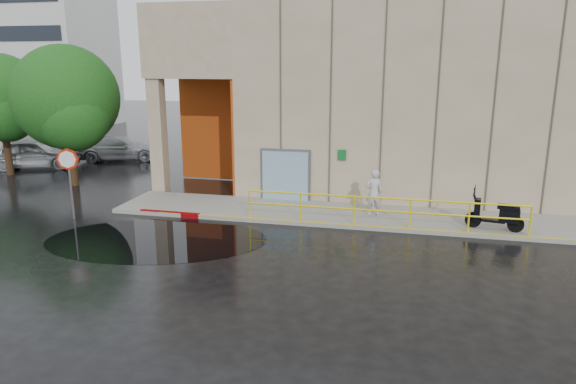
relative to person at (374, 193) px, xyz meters
name	(u,v)px	position (x,y,z in m)	size (l,w,h in m)	color
ground	(236,252)	(-3.88, -4.41, -1.02)	(120.00, 120.00, 0.00)	black
sidewalk	(376,217)	(0.12, 0.09, -0.94)	(20.00, 3.00, 0.15)	gray
building	(412,94)	(1.22, 6.57, 3.19)	(20.00, 10.17, 8.00)	gray
guardrail	(382,211)	(0.37, -1.26, -0.34)	(9.56, 0.06, 1.03)	yellow
distant_building	(36,42)	(-31.88, 23.56, 6.49)	(12.00, 8.08, 15.00)	silver
person	(374,193)	(0.00, 0.00, 0.00)	(0.63, 0.42, 1.73)	#BCBCC1
scooter	(496,206)	(4.11, -0.81, -0.03)	(1.91, 0.94, 1.45)	black
stop_sign	(69,168)	(-10.84, -2.46, 0.91)	(0.78, 0.24, 2.66)	slate
red_curb	(170,214)	(-7.53, -1.31, -0.93)	(2.40, 0.18, 0.18)	#7C0305
puddle	(157,239)	(-6.79, -3.85, -1.01)	(7.25, 4.46, 0.01)	black
car_a	(33,153)	(-18.86, 5.58, -0.19)	(1.94, 4.83, 1.65)	silver
car_c	(120,148)	(-15.48, 8.74, -0.29)	(2.03, 5.00, 1.45)	#97989E
tree_near	(68,102)	(-14.00, 2.27, 2.91)	(4.73, 4.73, 6.48)	black
tree_far	(2,101)	(-18.73, 3.65, 2.78)	(4.33, 4.33, 6.14)	black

